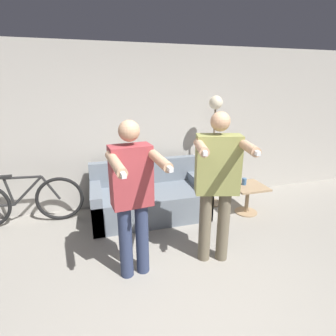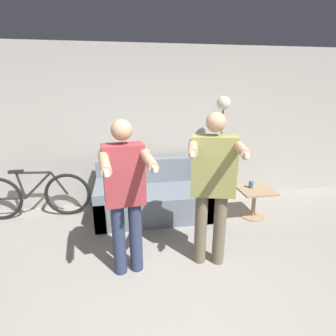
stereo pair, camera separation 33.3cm
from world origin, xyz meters
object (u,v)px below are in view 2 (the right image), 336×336
floor_lamp (222,130)px  bicycle (34,196)px  cat (139,155)px  cup (251,184)px  couch (154,198)px  side_table (254,196)px  person_left (125,191)px  person_right (213,181)px

floor_lamp → bicycle: size_ratio=1.08×
cat → bicycle: (-1.65, -0.10, -0.55)m
cat → cup: 1.83m
couch → side_table: size_ratio=3.45×
person_left → cat: 1.65m
couch → person_right: (0.49, -1.30, 0.74)m
person_left → cup: person_left is taller
person_left → bicycle: size_ratio=1.00×
person_left → cat: bearing=74.7°
person_left → floor_lamp: size_ratio=0.92×
person_left → bicycle: (-1.40, 1.53, -0.61)m
person_left → person_right: bearing=-6.6°
person_left → side_table: (1.97, 0.96, -0.63)m
person_left → floor_lamp: floor_lamp is taller
person_left → floor_lamp: bearing=35.9°
couch → floor_lamp: (1.12, 0.14, 1.03)m
cup → cat: bearing=159.6°
couch → side_table: couch is taller
couch → person_right: 1.57m
bicycle → cat: bearing=3.4°
person_right → cup: person_right is taller
person_left → cat: person_left is taller
person_left → couch: bearing=64.7°
person_right → bicycle: 2.86m
side_table → bicycle: bearing=170.3°
couch → floor_lamp: size_ratio=0.96×
bicycle → side_table: bearing=-9.7°
person_right → bicycle: (-2.33, 1.53, -0.65)m
person_left → side_table: bearing=19.1°
person_right → side_table: size_ratio=3.41×
cup → bicycle: size_ratio=0.06×
cat → bicycle: size_ratio=0.28×
couch → bicycle: size_ratio=1.04×
couch → side_table: 1.57m
couch → cup: size_ratio=16.27×
cat → cup: (1.67, -0.62, -0.39)m
couch → person_right: bearing=-69.3°
person_right → floor_lamp: 1.59m
side_table → person_right: bearing=-137.6°
bicycle → cup: bearing=-9.0°
person_right → cat: size_ratio=3.66×
floor_lamp → side_table: 1.15m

